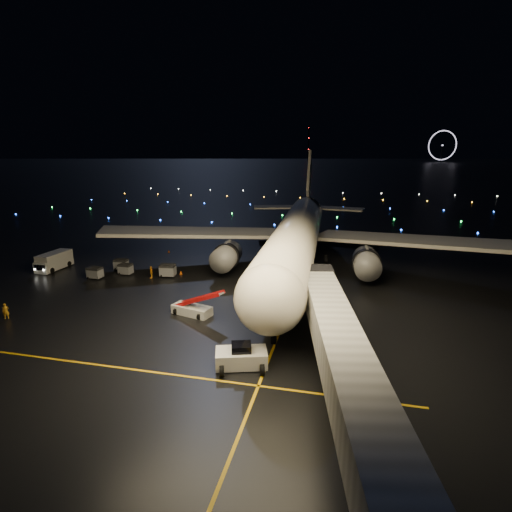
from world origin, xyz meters
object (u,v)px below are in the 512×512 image
Objects in this scene: baggage_cart_3 at (95,273)px; crew_c at (151,272)px; airliner at (299,210)px; service_truck at (55,261)px; baggage_cart_1 at (121,265)px; baggage_cart_2 at (126,269)px; belt_loader at (192,301)px; baggage_cart_0 at (168,271)px; pushback_tug at (241,355)px; crew_a at (6,311)px.

crew_c is at bearing 18.19° from baggage_cart_3.
baggage_cart_3 is at bearing -156.18° from airliner.
service_truck is 10.84m from baggage_cart_1.
baggage_cart_2 is (-4.76, 0.83, -0.10)m from crew_c.
belt_loader is at bearing -114.21° from airliner.
airliner is 29.49× the size of baggage_cart_0.
service_truck is 3.37× the size of baggage_cart_0.
crew_c is at bearing -7.60° from baggage_cart_2.
pushback_tug is at bearing -30.57° from service_truck.
pushback_tug is 28.79m from baggage_cart_0.
crew_a is 19.66m from crew_c.
crew_c is 7.43m from baggage_cart_1.
airliner is at bearing 71.71° from pushback_tug.
pushback_tug is 2.23× the size of baggage_cart_1.
airliner is 34.58m from pushback_tug.
baggage_cart_0 is (19.56, 0.30, -0.44)m from service_truck.
baggage_cart_0 is 10.76m from baggage_cart_3.
airliner is at bearing 30.12° from baggage_cart_3.
belt_loader is 3.78× the size of crew_a.
crew_a is at bearing 155.07° from pushback_tug.
pushback_tug is at bearing -30.96° from baggage_cart_3.
baggage_cart_0 is 1.10× the size of baggage_cart_3.
baggage_cart_3 is (0.95, 15.38, -0.05)m from crew_a.
crew_a is 0.91× the size of baggage_cart_1.
service_truck is 19.57m from baggage_cart_0.
belt_loader is at bearing 114.11° from pushback_tug.
crew_a is 0.90× the size of baggage_cart_3.
baggage_cart_0 is at bearing 5.71° from baggage_cart_2.
baggage_cart_1 is (-27.38, -9.10, -8.49)m from airliner.
baggage_cart_3 is (-19.24, 9.49, -0.81)m from belt_loader.
crew_c is (-19.78, 21.50, -0.15)m from pushback_tug.
airliner reaches higher than belt_loader.
pushback_tug is at bearing -58.41° from baggage_cart_0.
baggage_cart_1 is at bearing 42.07° from crew_a.
airliner is at bearing 3.26° from crew_a.
airliner is 33.09m from baggage_cart_3.
service_truck is 20.21m from crew_a.
pushback_tug is 0.65× the size of belt_loader.
baggage_cart_1 is (-8.93, 1.73, -0.09)m from baggage_cart_0.
airliner is 25.29m from crew_c.
baggage_cart_2 is at bearing 120.76° from pushback_tug.
baggage_cart_0 is at bearing 110.90° from pushback_tug.
crew_a is 21.78m from baggage_cart_0.
baggage_cart_3 is (-8.12, -2.07, -0.06)m from crew_c.
baggage_cart_2 is (-24.54, 22.33, -0.24)m from pushback_tug.
airliner reaches higher than service_truck.
crew_c is at bearing -28.93° from baggage_cart_1.
service_truck is 3.69× the size of baggage_cart_3.
baggage_cart_3 reaches higher than baggage_cart_2.
baggage_cart_2 is at bearing -118.49° from crew_c.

